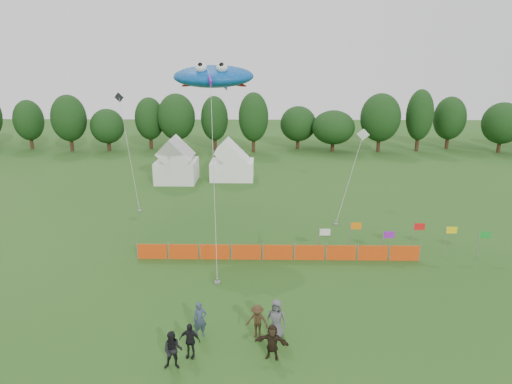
{
  "coord_description": "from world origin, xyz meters",
  "views": [
    {
      "loc": [
        0.41,
        -18.19,
        12.2
      ],
      "look_at": [
        0.0,
        6.0,
        5.2
      ],
      "focal_mm": 32.0,
      "sensor_mm": 36.0,
      "label": 1
    }
  ],
  "objects_px": {
    "spectator_f": "(272,342)",
    "barrier_fence": "(278,252)",
    "tent_right": "(232,164)",
    "spectator_e": "(276,319)",
    "spectator_a": "(200,320)",
    "spectator_d": "(190,340)",
    "spectator_c": "(257,321)",
    "tent_left": "(177,164)",
    "stingray_kite": "(215,76)",
    "spectator_b": "(173,350)"
  },
  "relations": [
    {
      "from": "tent_right",
      "to": "stingray_kite",
      "type": "xyz_separation_m",
      "value": [
        -0.18,
        -13.89,
        9.47
      ]
    },
    {
      "from": "spectator_f",
      "to": "stingray_kite",
      "type": "height_order",
      "value": "stingray_kite"
    },
    {
      "from": "spectator_c",
      "to": "spectator_e",
      "type": "distance_m",
      "value": 0.87
    },
    {
      "from": "tent_left",
      "to": "spectator_d",
      "type": "bearing_deg",
      "value": -78.55
    },
    {
      "from": "spectator_a",
      "to": "spectator_f",
      "type": "xyz_separation_m",
      "value": [
        3.26,
        -1.55,
        -0.07
      ]
    },
    {
      "from": "tent_right",
      "to": "spectator_e",
      "type": "xyz_separation_m",
      "value": [
        3.94,
        -29.01,
        -0.68
      ]
    },
    {
      "from": "tent_left",
      "to": "spectator_e",
      "type": "distance_m",
      "value": 29.54
    },
    {
      "from": "barrier_fence",
      "to": "spectator_a",
      "type": "bearing_deg",
      "value": -114.18
    },
    {
      "from": "spectator_c",
      "to": "spectator_d",
      "type": "height_order",
      "value": "spectator_c"
    },
    {
      "from": "barrier_fence",
      "to": "tent_left",
      "type": "bearing_deg",
      "value": 117.19
    },
    {
      "from": "stingray_kite",
      "to": "spectator_d",
      "type": "bearing_deg",
      "value": -88.55
    },
    {
      "from": "barrier_fence",
      "to": "spectator_d",
      "type": "bearing_deg",
      "value": -111.97
    },
    {
      "from": "spectator_b",
      "to": "spectator_e",
      "type": "distance_m",
      "value": 4.81
    },
    {
      "from": "tent_right",
      "to": "spectator_b",
      "type": "height_order",
      "value": "tent_right"
    },
    {
      "from": "tent_left",
      "to": "spectator_c",
      "type": "xyz_separation_m",
      "value": [
        8.79,
        -27.85,
        -1.06
      ]
    },
    {
      "from": "spectator_a",
      "to": "spectator_e",
      "type": "height_order",
      "value": "spectator_e"
    },
    {
      "from": "tent_right",
      "to": "spectator_e",
      "type": "height_order",
      "value": "tent_right"
    },
    {
      "from": "tent_left",
      "to": "tent_right",
      "type": "distance_m",
      "value": 5.82
    },
    {
      "from": "spectator_f",
      "to": "barrier_fence",
      "type": "bearing_deg",
      "value": 99.59
    },
    {
      "from": "spectator_b",
      "to": "barrier_fence",
      "type": "bearing_deg",
      "value": 65.31
    },
    {
      "from": "spectator_a",
      "to": "stingray_kite",
      "type": "relative_size",
      "value": 0.1
    },
    {
      "from": "tent_right",
      "to": "spectator_c",
      "type": "xyz_separation_m",
      "value": [
        3.08,
        -28.96,
        -0.83
      ]
    },
    {
      "from": "spectator_d",
      "to": "spectator_e",
      "type": "bearing_deg",
      "value": 32.42
    },
    {
      "from": "spectator_a",
      "to": "spectator_b",
      "type": "distance_m",
      "value": 2.41
    },
    {
      "from": "spectator_d",
      "to": "tent_right",
      "type": "bearing_deg",
      "value": 101.36
    },
    {
      "from": "spectator_a",
      "to": "spectator_d",
      "type": "xyz_separation_m",
      "value": [
        -0.23,
        -1.52,
        -0.05
      ]
    },
    {
      "from": "spectator_b",
      "to": "spectator_f",
      "type": "distance_m",
      "value": 4.12
    },
    {
      "from": "tent_right",
      "to": "spectator_f",
      "type": "relative_size",
      "value": 2.92
    },
    {
      "from": "spectator_a",
      "to": "spectator_f",
      "type": "bearing_deg",
      "value": -44.89
    },
    {
      "from": "spectator_a",
      "to": "spectator_e",
      "type": "bearing_deg",
      "value": -20.49
    },
    {
      "from": "tent_left",
      "to": "spectator_c",
      "type": "relative_size",
      "value": 2.6
    },
    {
      "from": "spectator_a",
      "to": "spectator_f",
      "type": "distance_m",
      "value": 3.61
    },
    {
      "from": "barrier_fence",
      "to": "spectator_f",
      "type": "distance_m",
      "value": 10.01
    },
    {
      "from": "tent_right",
      "to": "spectator_e",
      "type": "relative_size",
      "value": 2.41
    },
    {
      "from": "tent_left",
      "to": "stingray_kite",
      "type": "distance_m",
      "value": 16.72
    },
    {
      "from": "tent_left",
      "to": "tent_right",
      "type": "bearing_deg",
      "value": 10.98
    },
    {
      "from": "tent_left",
      "to": "barrier_fence",
      "type": "height_order",
      "value": "tent_left"
    },
    {
      "from": "spectator_a",
      "to": "spectator_b",
      "type": "xyz_separation_m",
      "value": [
        -0.79,
        -2.28,
        -0.02
      ]
    },
    {
      "from": "barrier_fence",
      "to": "spectator_a",
      "type": "height_order",
      "value": "spectator_a"
    },
    {
      "from": "spectator_c",
      "to": "spectator_f",
      "type": "height_order",
      "value": "spectator_c"
    },
    {
      "from": "spectator_a",
      "to": "tent_left",
      "type": "bearing_deg",
      "value": 83.02
    },
    {
      "from": "spectator_a",
      "to": "spectator_f",
      "type": "relative_size",
      "value": 1.08
    },
    {
      "from": "spectator_a",
      "to": "spectator_f",
      "type": "height_order",
      "value": "spectator_a"
    },
    {
      "from": "barrier_fence",
      "to": "spectator_f",
      "type": "bearing_deg",
      "value": -93.01
    },
    {
      "from": "tent_left",
      "to": "spectator_d",
      "type": "height_order",
      "value": "tent_left"
    },
    {
      "from": "barrier_fence",
      "to": "spectator_e",
      "type": "relative_size",
      "value": 9.4
    },
    {
      "from": "spectator_c",
      "to": "spectator_f",
      "type": "bearing_deg",
      "value": -51.97
    },
    {
      "from": "spectator_c",
      "to": "spectator_a",
      "type": "bearing_deg",
      "value": -164.98
    },
    {
      "from": "spectator_c",
      "to": "spectator_d",
      "type": "xyz_separation_m",
      "value": [
        -2.84,
        -1.51,
        -0.01
      ]
    },
    {
      "from": "spectator_c",
      "to": "spectator_f",
      "type": "xyz_separation_m",
      "value": [
        0.65,
        -1.54,
        -0.02
      ]
    }
  ]
}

